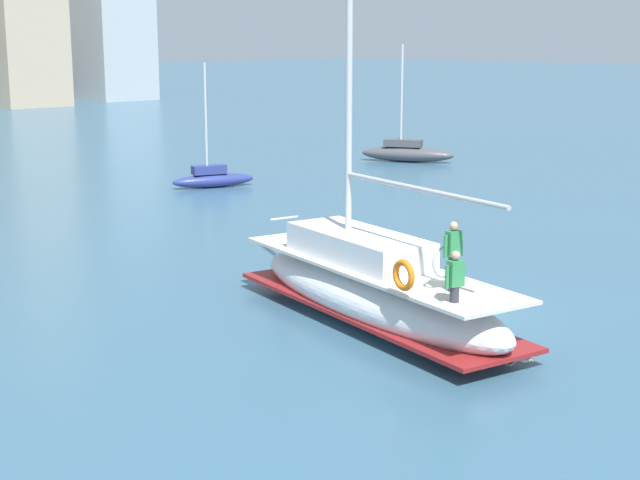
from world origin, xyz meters
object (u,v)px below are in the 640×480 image
object	(u,v)px
moored_sloop_far	(213,178)
moored_sloop_near	(407,152)
seagull	(523,358)
main_sailboat	(373,287)

from	to	relation	value
moored_sloop_far	moored_sloop_near	bearing A→B (deg)	-0.42
seagull	main_sailboat	bearing A→B (deg)	88.26
main_sailboat	moored_sloop_near	size ratio (longest dim) A/B	2.04
seagull	moored_sloop_near	bearing A→B (deg)	45.78
main_sailboat	moored_sloop_near	bearing A→B (deg)	40.07
seagull	moored_sloop_far	bearing A→B (deg)	67.38
main_sailboat	seagull	distance (m)	4.62
moored_sloop_far	seagull	world-z (taller)	moored_sloop_far
main_sailboat	moored_sloop_near	world-z (taller)	main_sailboat
main_sailboat	moored_sloop_far	size ratio (longest dim) A/B	2.30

